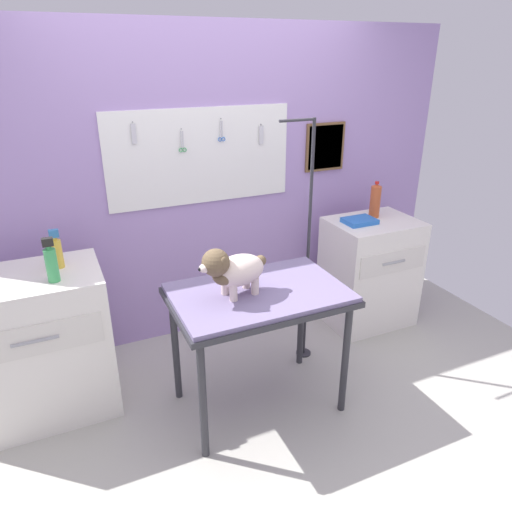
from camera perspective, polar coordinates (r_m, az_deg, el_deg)
name	(u,v)px	position (r m, az deg, el deg)	size (l,w,h in m)	color
ground	(285,422)	(3.11, 3.55, -19.39)	(4.40, 4.00, 0.04)	#B0AEA3
rear_wall_panel	(210,188)	(3.58, -5.52, 8.20)	(4.00, 0.09, 2.30)	#A587C5
grooming_table	(259,303)	(2.79, 0.35, -5.66)	(1.02, 0.66, 0.82)	#2D2D33
grooming_arm	(307,256)	(3.26, 6.15, 0.06)	(0.30, 0.11, 1.72)	#2D2D33
dog	(233,269)	(2.62, -2.85, -1.64)	(0.43, 0.24, 0.31)	beige
counter_left	(41,345)	(3.18, -24.54, -9.73)	(0.80, 0.58, 0.93)	silver
cabinet_right	(369,272)	(3.97, 13.49, -1.87)	(0.68, 0.54, 0.88)	white
spray_bottle_tall	(57,251)	(2.97, -22.87, 0.52)	(0.06, 0.06, 0.23)	gold
conditioner_bottle	(51,263)	(2.80, -23.44, -0.75)	(0.06, 0.06, 0.25)	#3EA65A
soda_bottle	(375,200)	(3.86, 14.17, 6.50)	(0.08, 0.08, 0.29)	#B65029
supply_tray	(360,221)	(3.72, 12.37, 4.16)	(0.24, 0.18, 0.04)	blue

